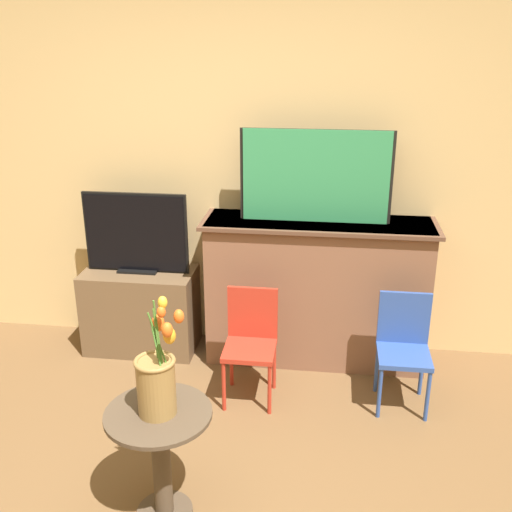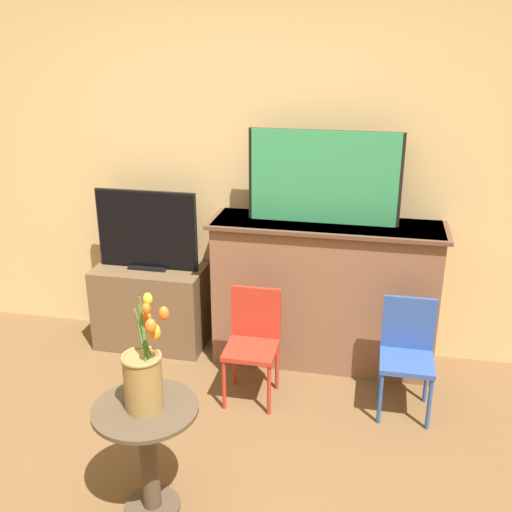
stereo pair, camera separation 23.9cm
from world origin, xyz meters
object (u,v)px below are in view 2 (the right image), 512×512
at_px(chair_red, 253,338).
at_px(chair_blue, 407,349).
at_px(painting, 324,177).
at_px(tv_monitor, 147,231).
at_px(vase_tulips, 144,374).

distance_m(chair_red, chair_blue, 0.92).
distance_m(painting, chair_blue, 1.16).
relative_size(painting, tv_monitor, 1.35).
bearing_deg(chair_red, painting, 56.31).
bearing_deg(vase_tulips, painting, 68.70).
bearing_deg(chair_blue, painting, 140.73).
relative_size(chair_red, chair_blue, 1.00).
bearing_deg(chair_blue, chair_red, -177.03).
distance_m(tv_monitor, vase_tulips, 1.65).
bearing_deg(tv_monitor, chair_red, -30.23).
relative_size(painting, chair_blue, 1.39).
xyz_separation_m(painting, tv_monitor, (-1.19, -0.02, -0.43)).
height_order(chair_red, chair_blue, same).
distance_m(tv_monitor, chair_red, 1.09).
distance_m(painting, tv_monitor, 1.27).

